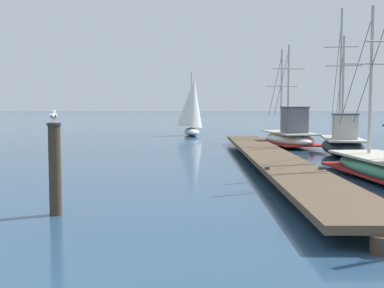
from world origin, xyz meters
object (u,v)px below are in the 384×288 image
fishing_boat_1 (343,142)px  perched_seagull (54,116)px  mooring_piling (55,167)px  distant_sailboat (192,107)px  fishing_boat_4 (290,136)px

fishing_boat_1 → perched_seagull: (-9.39, -12.70, 1.49)m
mooring_piling → perched_seagull: perched_seagull is taller
fishing_boat_1 → mooring_piling: fishing_boat_1 is taller
perched_seagull → distant_sailboat: size_ratio=0.08×
mooring_piling → distant_sailboat: 27.62m
fishing_boat_4 → distant_sailboat: (-5.98, 9.92, 1.58)m
perched_seagull → distant_sailboat: bearing=86.3°
fishing_boat_4 → mooring_piling: fishing_boat_4 is taller
perched_seagull → mooring_piling: bearing=103.6°
fishing_boat_4 → mooring_piling: bearing=-113.7°
fishing_boat_1 → perched_seagull: fishing_boat_1 is taller
mooring_piling → distant_sailboat: size_ratio=0.40×
fishing_boat_1 → distant_sailboat: 16.77m
mooring_piling → perched_seagull: 1.10m
perched_seagull → fishing_boat_4: bearing=66.3°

